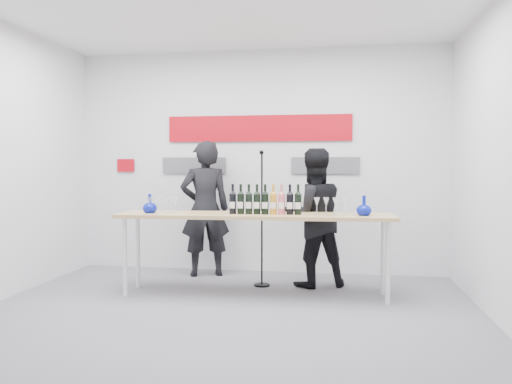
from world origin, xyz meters
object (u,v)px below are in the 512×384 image
at_px(tasting_table, 255,220).
at_px(presenter_left, 205,209).
at_px(presenter_right, 313,217).
at_px(mic_stand, 262,245).

distance_m(tasting_table, presenter_left, 1.21).
xyz_separation_m(presenter_left, presenter_right, (1.42, -0.35, -0.06)).
height_order(tasting_table, mic_stand, mic_stand).
relative_size(presenter_left, mic_stand, 1.08).
relative_size(presenter_right, mic_stand, 1.01).
height_order(tasting_table, presenter_left, presenter_left).
xyz_separation_m(presenter_right, mic_stand, (-0.60, -0.10, -0.33)).
height_order(presenter_right, mic_stand, presenter_right).
distance_m(tasting_table, mic_stand, 0.57).
relative_size(presenter_left, presenter_right, 1.07).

